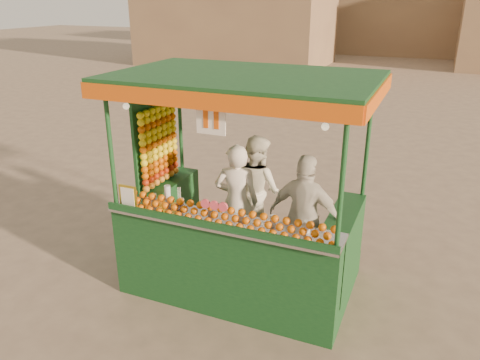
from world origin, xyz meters
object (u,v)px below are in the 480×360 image
at_px(vendor_left, 237,202).
at_px(vendor_right, 305,217).
at_px(juice_cart, 234,225).
at_px(vendor_middle, 256,189).

relative_size(vendor_left, vendor_right, 0.99).
distance_m(juice_cart, vendor_left, 0.33).
distance_m(vendor_middle, vendor_right, 1.11).
height_order(vendor_left, vendor_middle, vendor_left).
xyz_separation_m(juice_cart, vendor_left, (-0.07, 0.25, 0.21)).
bearing_deg(vendor_left, vendor_right, 156.96).
bearing_deg(vendor_middle, juice_cart, 118.98).
bearing_deg(vendor_right, vendor_left, -0.95).
height_order(juice_cart, vendor_right, juice_cart).
relative_size(juice_cart, vendor_left, 1.95).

